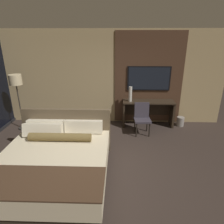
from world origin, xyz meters
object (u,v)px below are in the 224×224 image
at_px(tv, 149,78).
at_px(waste_bin, 180,121).
at_px(vase_tall, 130,94).
at_px(desk_chair, 142,116).
at_px(desk, 148,109).
at_px(floor_lamp, 16,84).
at_px(bed, 55,163).

xyz_separation_m(tv, waste_bin, (1.01, -0.23, -1.27)).
bearing_deg(waste_bin, vase_tall, -179.01).
relative_size(desk_chair, waste_bin, 3.11).
relative_size(tv, waste_bin, 4.56).
height_order(vase_tall, waste_bin, vase_tall).
height_order(desk, vase_tall, vase_tall).
height_order(desk, floor_lamp, floor_lamp).
distance_m(desk, tv, 0.92).
xyz_separation_m(bed, desk_chair, (1.86, 2.01, 0.19)).
xyz_separation_m(vase_tall, waste_bin, (1.56, 0.03, -0.86)).
bearing_deg(desk, desk_chair, -112.97).
bearing_deg(floor_lamp, desk, 5.94).
xyz_separation_m(desk_chair, waste_bin, (1.25, 0.52, -0.37)).
bearing_deg(tv, desk, -90.00).
relative_size(desk_chair, floor_lamp, 0.54).
distance_m(floor_lamp, vase_tall, 3.22).
relative_size(bed, desk_chair, 2.57).
distance_m(floor_lamp, waste_bin, 4.91).
xyz_separation_m(desk, vase_tall, (-0.55, -0.06, 0.49)).
bearing_deg(floor_lamp, waste_bin, 4.23).
bearing_deg(floor_lamp, vase_tall, 5.81).
bearing_deg(desk, tv, 90.00).
distance_m(desk, vase_tall, 0.74).
relative_size(bed, vase_tall, 5.12).
relative_size(bed, floor_lamp, 1.39).
distance_m(bed, tv, 3.63).
xyz_separation_m(bed, tv, (2.10, 2.76, 1.09)).
bearing_deg(floor_lamp, tv, 8.90).
bearing_deg(vase_tall, desk_chair, -57.49).
bearing_deg(vase_tall, desk, 6.70).
height_order(tv, waste_bin, tv).
relative_size(desk, floor_lamp, 0.94).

